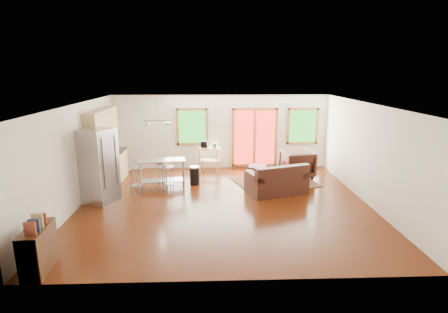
{
  "coord_description": "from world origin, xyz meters",
  "views": [
    {
      "loc": [
        -0.33,
        -8.66,
        3.42
      ],
      "look_at": [
        0.0,
        0.3,
        1.2
      ],
      "focal_mm": 28.0,
      "sensor_mm": 36.0,
      "label": 1
    }
  ],
  "objects_px": {
    "loveseat": "(277,181)",
    "coffee_table": "(285,173)",
    "armchair": "(297,162)",
    "kitchen_cart": "(209,151)",
    "island": "(162,169)",
    "ottoman": "(257,171)",
    "refrigerator": "(99,166)",
    "rug": "(275,182)"
  },
  "relations": [
    {
      "from": "refrigerator",
      "to": "island",
      "type": "relative_size",
      "value": 1.37
    },
    {
      "from": "kitchen_cart",
      "to": "loveseat",
      "type": "bearing_deg",
      "value": -48.84
    },
    {
      "from": "armchair",
      "to": "kitchen_cart",
      "type": "xyz_separation_m",
      "value": [
        -2.88,
        0.7,
        0.24
      ]
    },
    {
      "from": "loveseat",
      "to": "kitchen_cart",
      "type": "bearing_deg",
      "value": 113.39
    },
    {
      "from": "island",
      "to": "coffee_table",
      "type": "bearing_deg",
      "value": 5.47
    },
    {
      "from": "island",
      "to": "loveseat",
      "type": "bearing_deg",
      "value": -9.57
    },
    {
      "from": "loveseat",
      "to": "kitchen_cart",
      "type": "height_order",
      "value": "kitchen_cart"
    },
    {
      "from": "loveseat",
      "to": "island",
      "type": "distance_m",
      "value": 3.38
    },
    {
      "from": "island",
      "to": "kitchen_cart",
      "type": "height_order",
      "value": "kitchen_cart"
    },
    {
      "from": "refrigerator",
      "to": "kitchen_cart",
      "type": "relative_size",
      "value": 1.83
    },
    {
      "from": "loveseat",
      "to": "refrigerator",
      "type": "xyz_separation_m",
      "value": [
        -4.82,
        -0.52,
        0.64
      ]
    },
    {
      "from": "loveseat",
      "to": "armchair",
      "type": "distance_m",
      "value": 1.8
    },
    {
      "from": "loveseat",
      "to": "refrigerator",
      "type": "relative_size",
      "value": 0.93
    },
    {
      "from": "rug",
      "to": "ottoman",
      "type": "distance_m",
      "value": 0.8
    },
    {
      "from": "ottoman",
      "to": "loveseat",
      "type": "bearing_deg",
      "value": -77.5
    },
    {
      "from": "coffee_table",
      "to": "kitchen_cart",
      "type": "distance_m",
      "value": 2.73
    },
    {
      "from": "island",
      "to": "armchair",
      "type": "bearing_deg",
      "value": 12.75
    },
    {
      "from": "ottoman",
      "to": "refrigerator",
      "type": "height_order",
      "value": "refrigerator"
    },
    {
      "from": "coffee_table",
      "to": "armchair",
      "type": "bearing_deg",
      "value": 49.33
    },
    {
      "from": "rug",
      "to": "island",
      "type": "distance_m",
      "value": 3.52
    },
    {
      "from": "armchair",
      "to": "kitchen_cart",
      "type": "relative_size",
      "value": 0.92
    },
    {
      "from": "rug",
      "to": "loveseat",
      "type": "relative_size",
      "value": 1.3
    },
    {
      "from": "coffee_table",
      "to": "island",
      "type": "height_order",
      "value": "island"
    },
    {
      "from": "coffee_table",
      "to": "island",
      "type": "bearing_deg",
      "value": -174.53
    },
    {
      "from": "refrigerator",
      "to": "kitchen_cart",
      "type": "bearing_deg",
      "value": 67.95
    },
    {
      "from": "loveseat",
      "to": "kitchen_cart",
      "type": "relative_size",
      "value": 1.7
    },
    {
      "from": "rug",
      "to": "refrigerator",
      "type": "xyz_separation_m",
      "value": [
        -4.94,
        -1.49,
        0.97
      ]
    },
    {
      "from": "rug",
      "to": "refrigerator",
      "type": "relative_size",
      "value": 1.2
    },
    {
      "from": "coffee_table",
      "to": "island",
      "type": "xyz_separation_m",
      "value": [
        -3.74,
        -0.36,
        0.28
      ]
    },
    {
      "from": "coffee_table",
      "to": "kitchen_cart",
      "type": "relative_size",
      "value": 1.0
    },
    {
      "from": "ottoman",
      "to": "island",
      "type": "bearing_deg",
      "value": -160.79
    },
    {
      "from": "armchair",
      "to": "island",
      "type": "xyz_separation_m",
      "value": [
        -4.26,
        -0.96,
        0.1
      ]
    },
    {
      "from": "armchair",
      "to": "kitchen_cart",
      "type": "bearing_deg",
      "value": -21.36
    },
    {
      "from": "loveseat",
      "to": "coffee_table",
      "type": "height_order",
      "value": "loveseat"
    },
    {
      "from": "ottoman",
      "to": "refrigerator",
      "type": "relative_size",
      "value": 0.28
    },
    {
      "from": "ottoman",
      "to": "refrigerator",
      "type": "distance_m",
      "value": 5.01
    },
    {
      "from": "loveseat",
      "to": "refrigerator",
      "type": "distance_m",
      "value": 4.89
    },
    {
      "from": "ottoman",
      "to": "kitchen_cart",
      "type": "height_order",
      "value": "kitchen_cart"
    },
    {
      "from": "loveseat",
      "to": "island",
      "type": "xyz_separation_m",
      "value": [
        -3.33,
        0.56,
        0.25
      ]
    },
    {
      "from": "loveseat",
      "to": "armchair",
      "type": "height_order",
      "value": "armchair"
    },
    {
      "from": "armchair",
      "to": "ottoman",
      "type": "relative_size",
      "value": 1.81
    },
    {
      "from": "loveseat",
      "to": "ottoman",
      "type": "height_order",
      "value": "loveseat"
    }
  ]
}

